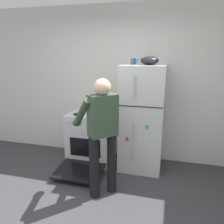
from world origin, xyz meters
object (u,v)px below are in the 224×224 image
stove_range (91,138)px  person_cook (102,128)px  refrigerator (142,118)px  mixing_bowl (150,61)px  red_pot (99,111)px  coffee_mug (133,61)px

stove_range → person_cook: person_cook is taller
refrigerator → mixing_bowl: size_ratio=6.13×
red_pot → mixing_bowl: (0.81, 0.05, 0.84)m
mixing_bowl → stove_range: bearing=-179.0°
refrigerator → person_cook: bearing=-115.5°
coffee_mug → mixing_bowl: 0.26m
coffee_mug → refrigerator: bearing=-15.8°
refrigerator → coffee_mug: (-0.18, 0.05, 0.91)m
stove_range → mixing_bowl: (0.97, 0.02, 1.35)m
refrigerator → stove_range: refrigerator is taller
coffee_mug → person_cook: bearing=-104.6°
refrigerator → mixing_bowl: mixing_bowl is taller
refrigerator → red_pot: 0.74m
person_cook → red_pot: 0.89m
stove_range → coffee_mug: size_ratio=10.78×
person_cook → coffee_mug: bearing=75.4°
stove_range → person_cook: (0.47, -0.87, 0.52)m
person_cook → red_pot: person_cook is taller
stove_range → mixing_bowl: 1.67m
stove_range → coffee_mug: bearing=5.4°
person_cook → red_pot: (-0.31, 0.83, -0.01)m
coffee_mug → stove_range: bearing=-174.6°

